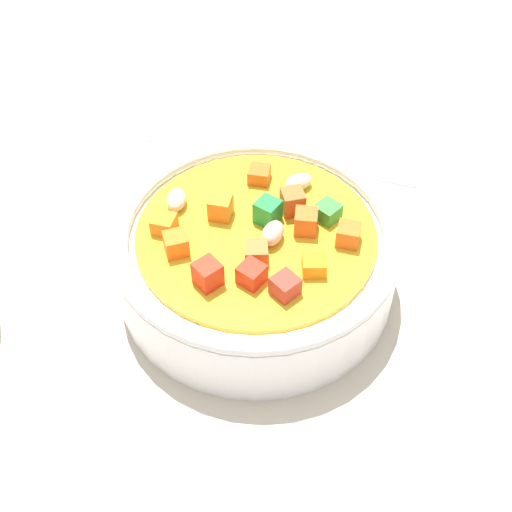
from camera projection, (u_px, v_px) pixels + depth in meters
The scene contains 3 objects.
ground_plane at pixel (256, 292), 46.34cm from camera, with size 140.00×140.00×2.00cm, color #BAB2A0.
soup_bowl_main at pixel (256, 254), 43.46cm from camera, with size 18.13×18.13×6.42cm.
spoon at pixel (220, 143), 55.05cm from camera, with size 23.25×8.22×0.90cm.
Camera 1 is at (-16.41, 24.31, 34.97)cm, focal length 47.69 mm.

